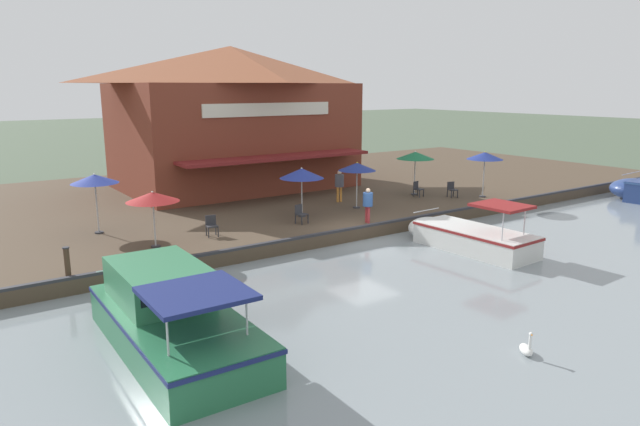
{
  "coord_description": "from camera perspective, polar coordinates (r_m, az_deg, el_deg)",
  "views": [
    {
      "loc": [
        18.68,
        -15.33,
        6.63
      ],
      "look_at": [
        -1.0,
        -1.64,
        1.3
      ],
      "focal_mm": 32.0,
      "sensor_mm": 36.0,
      "label": 1
    }
  ],
  "objects": [
    {
      "name": "ground_plane",
      "position": [
        25.06,
        4.4,
        -2.84
      ],
      "size": [
        220.0,
        220.0,
        0.0
      ],
      "primitive_type": "plane",
      "color": "#4C5B47"
    },
    {
      "name": "quay_deck",
      "position": [
        34.0,
        -7.37,
        1.7
      ],
      "size": [
        22.0,
        56.0,
        0.6
      ],
      "primitive_type": "cube",
      "color": "#4C3D2D",
      "rests_on": "ground"
    },
    {
      "name": "quay_edge_fender",
      "position": [
        24.97,
        4.28,
        -1.36
      ],
      "size": [
        0.2,
        50.4,
        0.1
      ],
      "primitive_type": "cube",
      "color": "#2D2D33",
      "rests_on": "quay_deck"
    },
    {
      "name": "waterfront_restaurant",
      "position": [
        35.43,
        -8.74,
        9.53
      ],
      "size": [
        10.96,
        13.64,
        8.37
      ],
      "color": "brown",
      "rests_on": "quay_deck"
    },
    {
      "name": "patio_umbrella_near_quay_edge",
      "position": [
        22.4,
        -16.4,
        1.55
      ],
      "size": [
        2.0,
        2.0,
        2.19
      ],
      "color": "#B7B7B7",
      "rests_on": "quay_deck"
    },
    {
      "name": "patio_umbrella_mid_patio_left",
      "position": [
        32.68,
        9.52,
        5.7
      ],
      "size": [
        2.12,
        2.12,
        2.49
      ],
      "color": "#B7B7B7",
      "rests_on": "quay_deck"
    },
    {
      "name": "patio_umbrella_mid_patio_right",
      "position": [
        25.3,
        -21.62,
        3.18
      ],
      "size": [
        1.92,
        1.92,
        2.54
      ],
      "color": "#B7B7B7",
      "rests_on": "quay_deck"
    },
    {
      "name": "patio_umbrella_by_entrance",
      "position": [
        28.66,
        3.73,
        4.63
      ],
      "size": [
        1.89,
        1.89,
        2.35
      ],
      "color": "#B7B7B7",
      "rests_on": "quay_deck"
    },
    {
      "name": "patio_umbrella_far_corner",
      "position": [
        32.77,
        16.17,
        5.51
      ],
      "size": [
        1.97,
        1.97,
        2.55
      ],
      "color": "#B7B7B7",
      "rests_on": "quay_deck"
    },
    {
      "name": "patio_umbrella_back_row",
      "position": [
        26.68,
        -1.85,
        3.98
      ],
      "size": [
        2.08,
        2.08,
        2.34
      ],
      "color": "#B7B7B7",
      "rests_on": "quay_deck"
    },
    {
      "name": "cafe_chair_beside_entrance",
      "position": [
        32.56,
        13.05,
        2.39
      ],
      "size": [
        0.53,
        0.53,
        0.85
      ],
      "color": "#2D2D33",
      "rests_on": "quay_deck"
    },
    {
      "name": "cafe_chair_far_corner_seat",
      "position": [
        23.87,
        -10.8,
        -1.14
      ],
      "size": [
        0.51,
        0.51,
        0.85
      ],
      "color": "#2D2D33",
      "rests_on": "quay_deck"
    },
    {
      "name": "cafe_chair_facing_river",
      "position": [
        25.6,
        -1.96,
        -0.0
      ],
      "size": [
        0.53,
        0.53,
        0.85
      ],
      "color": "#2D2D33",
      "rests_on": "quay_deck"
    },
    {
      "name": "cafe_chair_back_row_seat",
      "position": [
        32.33,
        9.73,
        2.46
      ],
      "size": [
        0.52,
        0.52,
        0.85
      ],
      "color": "#2D2D33",
      "rests_on": "quay_deck"
    },
    {
      "name": "person_at_quay_edge",
      "position": [
        25.69,
        4.8,
        1.17
      ],
      "size": [
        0.45,
        0.45,
        1.59
      ],
      "color": "#B23338",
      "rests_on": "quay_deck"
    },
    {
      "name": "person_mid_patio",
      "position": [
        30.32,
        1.95,
        3.1
      ],
      "size": [
        0.48,
        0.48,
        1.7
      ],
      "color": "orange",
      "rests_on": "quay_deck"
    },
    {
      "name": "motorboat_mid_row",
      "position": [
        24.35,
        14.26,
        -2.17
      ],
      "size": [
        5.92,
        2.25,
        2.11
      ],
      "color": "silver",
      "rests_on": "river_water"
    },
    {
      "name": "motorboat_distant_upstream",
      "position": [
        15.77,
        -15.27,
        -9.54
      ],
      "size": [
        7.73,
        2.78,
        2.05
      ],
      "color": "#287047",
      "rests_on": "river_water"
    },
    {
      "name": "mooring_post",
      "position": [
        20.09,
        -23.96,
        -4.5
      ],
      "size": [
        0.22,
        0.22,
        1.02
      ],
      "color": "#473323",
      "rests_on": "quay_deck"
    },
    {
      "name": "swan",
      "position": [
        15.5,
        19.94,
        -12.66
      ],
      "size": [
        0.62,
        0.55,
        0.69
      ],
      "color": "white",
      "rests_on": "river_water"
    },
    {
      "name": "tree_behind_restaurant",
      "position": [
        38.43,
        -13.75,
        10.34
      ],
      "size": [
        4.09,
        3.9,
        6.86
      ],
      "color": "brown",
      "rests_on": "quay_deck"
    }
  ]
}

